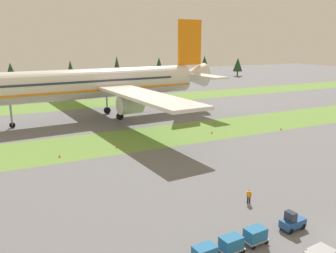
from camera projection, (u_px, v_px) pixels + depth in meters
The scene contains 13 objects.
grass_strip_near at pixel (161, 136), 70.62m from camera, with size 320.00×15.57×0.01m, color olive.
grass_strip_far at pixel (100, 103), 108.06m from camera, with size 320.00×15.57×0.01m, color olive.
airliner at pixel (102, 83), 85.10m from camera, with size 59.74×73.84×23.90m.
baggage_tug at pixel (292, 222), 35.39m from camera, with size 2.68×1.47×1.97m.
cargo_dolly_lead at pixel (255, 235), 32.88m from camera, with size 2.30×1.64×1.55m.
cargo_dolly_second at pixel (231, 243), 31.45m from camera, with size 2.30×1.64×1.55m.
cargo_dolly_third at pixel (205, 253), 30.01m from camera, with size 2.30×1.64×1.55m.
ground_crew_marshaller at pixel (249, 196), 41.04m from camera, with size 0.44×0.41×1.74m.
taxiway_marker_0 at pixel (281, 129), 75.06m from camera, with size 0.44×0.44×0.46m, color orange.
taxiway_marker_1 at pixel (60, 156), 57.42m from camera, with size 0.44×0.44×0.48m, color orange.
taxiway_marker_2 at pixel (212, 132), 72.21m from camera, with size 0.44×0.44×0.49m, color orange.
taxiway_marker_3 at pixel (117, 147), 62.48m from camera, with size 0.44×0.44×0.50m, color orange.
distant_tree_line at pixel (67, 69), 148.11m from camera, with size 182.11×7.78×11.88m.
Camera 1 is at (-29.43, -18.43, 18.45)m, focal length 37.88 mm.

